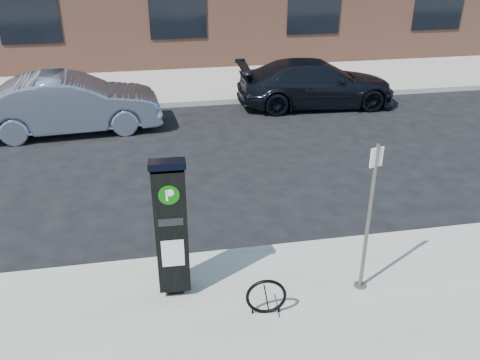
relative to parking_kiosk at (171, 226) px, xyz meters
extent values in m
plane|color=black|center=(1.09, 0.82, -1.20)|extent=(120.00, 120.00, 0.00)
cube|color=gray|center=(1.09, 14.82, -1.13)|extent=(60.00, 12.00, 0.15)
cube|color=#9E9B93|center=(1.09, 0.80, -1.13)|extent=(60.00, 0.12, 0.16)
cube|color=#9E9B93|center=(1.09, 8.84, -1.13)|extent=(60.00, 0.12, 0.16)
cube|color=black|center=(0.00, 0.00, -1.00)|extent=(0.22, 0.22, 0.11)
cube|color=black|center=(0.00, 0.00, -0.04)|extent=(0.44, 0.39, 1.82)
cube|color=black|center=(0.00, 0.00, 0.92)|extent=(0.49, 0.43, 0.17)
cylinder|color=#064C06|center=(-0.01, -0.19, 0.57)|extent=(0.27, 0.03, 0.27)
cube|color=white|center=(-0.01, -0.19, 0.57)|extent=(0.10, 0.01, 0.15)
cube|color=silver|center=(-0.01, -0.19, -0.30)|extent=(0.30, 0.02, 0.41)
cube|color=black|center=(-0.01, -0.19, 0.18)|extent=(0.32, 0.02, 0.11)
cylinder|color=#605A54|center=(2.62, -0.41, -1.04)|extent=(0.18, 0.18, 0.03)
cylinder|color=#605A54|center=(2.62, -0.41, 0.05)|extent=(0.05, 0.05, 2.21)
cube|color=silver|center=(2.62, -0.41, 0.98)|extent=(0.19, 0.07, 0.26)
torus|color=black|center=(1.16, -0.71, -0.78)|extent=(0.55, 0.10, 0.55)
cylinder|color=black|center=(0.98, -0.69, -1.00)|extent=(0.03, 0.03, 0.11)
cylinder|color=black|center=(1.33, -0.73, -1.00)|extent=(0.03, 0.03, 0.11)
imported|color=#818BA4|center=(-2.14, 7.29, -0.46)|extent=(4.62, 1.90, 1.49)
imported|color=black|center=(4.76, 8.22, -0.52)|extent=(4.77, 2.15, 1.36)
camera|label=1|loc=(-0.16, -5.88, 3.56)|focal=38.00mm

